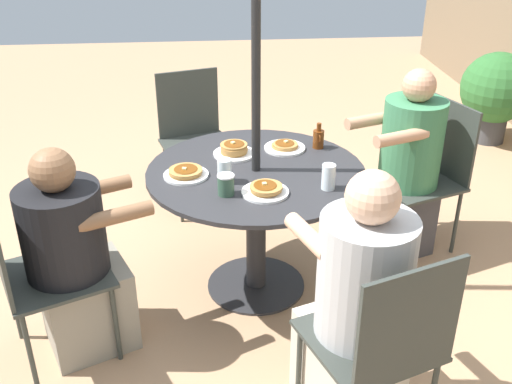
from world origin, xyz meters
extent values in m
plane|color=tan|center=(0.00, 0.00, 0.00)|extent=(12.00, 12.00, 0.00)
cylinder|color=#28282B|center=(0.00, 0.00, 0.01)|extent=(0.55, 0.55, 0.01)
cylinder|color=#28282B|center=(0.00, 0.00, 0.36)|extent=(0.11, 0.11, 0.71)
cylinder|color=#28282B|center=(0.00, 0.00, 0.73)|extent=(1.14, 1.14, 0.02)
cylinder|color=black|center=(0.00, 0.00, 1.21)|extent=(0.05, 0.05, 2.43)
cylinder|color=#333833|center=(-0.89, -0.06, 0.22)|extent=(0.02, 0.02, 0.43)
cylinder|color=#333833|center=(-0.77, -0.44, 0.22)|extent=(0.02, 0.02, 0.43)
cylinder|color=#333833|center=(-1.26, -0.17, 0.22)|extent=(0.02, 0.02, 0.43)
cylinder|color=#333833|center=(-1.15, -0.55, 0.22)|extent=(0.02, 0.02, 0.43)
cube|color=#333833|center=(-1.02, -0.31, 0.44)|extent=(0.58, 0.58, 0.02)
cube|color=#333833|center=(-1.23, -0.37, 0.69)|extent=(0.14, 0.43, 0.47)
cylinder|color=#333833|center=(0.18, -0.87, 0.22)|extent=(0.02, 0.02, 0.43)
cylinder|color=#333833|center=(0.53, -0.71, 0.22)|extent=(0.02, 0.02, 0.43)
cylinder|color=#333833|center=(0.34, -1.23, 0.22)|extent=(0.02, 0.02, 0.43)
cylinder|color=#333833|center=(0.69, -1.07, 0.22)|extent=(0.02, 0.02, 0.43)
cube|color=#333833|center=(0.43, -0.97, 0.44)|extent=(0.61, 0.61, 0.02)
cube|color=gray|center=(0.39, -0.86, 0.22)|extent=(0.49, 0.51, 0.43)
cylinder|color=black|center=(0.41, -0.92, 0.66)|extent=(0.38, 0.38, 0.44)
sphere|color=brown|center=(0.41, -0.92, 0.97)|extent=(0.20, 0.20, 0.20)
cylinder|color=brown|center=(0.19, -0.79, 0.76)|extent=(0.20, 0.34, 0.07)
cylinder|color=brown|center=(0.47, -0.66, 0.76)|extent=(0.20, 0.34, 0.07)
cylinder|color=#333833|center=(0.88, 0.11, 0.22)|extent=(0.02, 0.02, 0.43)
cylinder|color=#333833|center=(0.75, 0.48, 0.22)|extent=(0.02, 0.02, 0.43)
cube|color=#333833|center=(1.00, 0.36, 0.44)|extent=(0.59, 0.59, 0.02)
cube|color=#333833|center=(1.21, 0.43, 0.69)|extent=(0.16, 0.42, 0.47)
cube|color=beige|center=(0.89, 0.32, 0.22)|extent=(0.49, 0.47, 0.43)
cylinder|color=#B2B2B2|center=(0.95, 0.34, 0.70)|extent=(0.37, 0.37, 0.53)
sphere|color=#DBA884|center=(0.95, 0.34, 1.06)|extent=(0.21, 0.21, 0.21)
cylinder|color=#DBA884|center=(0.83, 0.14, 0.83)|extent=(0.29, 0.16, 0.07)
cylinder|color=#DBA884|center=(0.72, 0.42, 0.83)|extent=(0.29, 0.16, 0.07)
cylinder|color=#333833|center=(-0.11, 0.88, 0.22)|extent=(0.02, 0.02, 0.43)
cylinder|color=#333833|center=(-0.48, 0.75, 0.22)|extent=(0.02, 0.02, 0.43)
cylinder|color=#333833|center=(-0.24, 1.25, 0.22)|extent=(0.02, 0.02, 0.43)
cylinder|color=#333833|center=(-0.61, 1.12, 0.22)|extent=(0.02, 0.02, 0.43)
cube|color=#333833|center=(-0.36, 1.00, 0.44)|extent=(0.59, 0.59, 0.02)
cube|color=#333833|center=(-0.43, 1.21, 0.69)|extent=(0.42, 0.17, 0.47)
cube|color=#3D3D42|center=(-0.32, 0.89, 0.22)|extent=(0.45, 0.47, 0.43)
cylinder|color=#38754C|center=(-0.34, 0.94, 0.70)|extent=(0.36, 0.36, 0.54)
sphere|color=tan|center=(-0.34, 0.94, 1.06)|extent=(0.19, 0.19, 0.19)
cylinder|color=tan|center=(-0.14, 0.81, 0.83)|extent=(0.18, 0.33, 0.07)
cylinder|color=tan|center=(-0.41, 0.71, 0.83)|extent=(0.18, 0.33, 0.07)
cylinder|color=white|center=(0.27, 0.02, 0.74)|extent=(0.23, 0.23, 0.01)
cylinder|color=#AD7A3D|center=(0.26, 0.02, 0.75)|extent=(0.14, 0.14, 0.01)
cylinder|color=#AD7A3D|center=(0.27, 0.03, 0.76)|extent=(0.15, 0.15, 0.01)
cylinder|color=#AD7A3D|center=(0.27, 0.02, 0.78)|extent=(0.16, 0.16, 0.01)
ellipsoid|color=brown|center=(0.27, 0.02, 0.78)|extent=(0.12, 0.11, 0.00)
cube|color=#F4E084|center=(0.26, 0.02, 0.79)|extent=(0.02, 0.02, 0.01)
cylinder|color=white|center=(-0.26, 0.18, 0.74)|extent=(0.23, 0.23, 0.01)
cylinder|color=#AD7A3D|center=(-0.26, 0.18, 0.76)|extent=(0.15, 0.15, 0.01)
cylinder|color=#AD7A3D|center=(-0.25, 0.19, 0.77)|extent=(0.14, 0.14, 0.01)
ellipsoid|color=brown|center=(-0.26, 0.18, 0.77)|extent=(0.12, 0.11, 0.00)
cube|color=#F4E084|center=(-0.26, 0.19, 0.78)|extent=(0.03, 0.03, 0.01)
cylinder|color=white|center=(0.04, -0.36, 0.74)|extent=(0.23, 0.23, 0.01)
cylinder|color=#AD7A3D|center=(0.04, -0.36, 0.76)|extent=(0.17, 0.17, 0.01)
cylinder|color=#AD7A3D|center=(0.05, -0.36, 0.77)|extent=(0.17, 0.17, 0.01)
ellipsoid|color=brown|center=(0.04, -0.36, 0.78)|extent=(0.13, 0.12, 0.00)
cube|color=#F4E084|center=(0.05, -0.37, 0.78)|extent=(0.02, 0.02, 0.01)
cylinder|color=white|center=(-0.20, -0.10, 0.74)|extent=(0.23, 0.23, 0.01)
cylinder|color=#AD7A3D|center=(-0.20, -0.10, 0.76)|extent=(0.14, 0.14, 0.01)
cylinder|color=#AD7A3D|center=(-0.20, -0.10, 0.77)|extent=(0.15, 0.15, 0.01)
cylinder|color=#AD7A3D|center=(-0.20, -0.10, 0.78)|extent=(0.15, 0.15, 0.01)
cylinder|color=#AD7A3D|center=(-0.20, -0.10, 0.79)|extent=(0.15, 0.15, 0.01)
ellipsoid|color=brown|center=(-0.20, -0.10, 0.80)|extent=(0.12, 0.11, 0.00)
cube|color=#F4E084|center=(-0.21, -0.11, 0.81)|extent=(0.03, 0.03, 0.01)
cylinder|color=#602D0F|center=(-0.26, 0.37, 0.79)|extent=(0.06, 0.06, 0.10)
cylinder|color=#602D0F|center=(-0.26, 0.37, 0.86)|extent=(0.03, 0.03, 0.04)
torus|color=#602D0F|center=(-0.23, 0.37, 0.80)|extent=(0.05, 0.01, 0.05)
cylinder|color=#33513D|center=(0.26, -0.17, 0.78)|extent=(0.08, 0.08, 0.10)
cylinder|color=white|center=(0.26, -0.17, 0.84)|extent=(0.08, 0.08, 0.01)
cylinder|color=silver|center=(0.12, -0.17, 0.80)|extent=(0.07, 0.07, 0.12)
cylinder|color=silver|center=(0.24, 0.33, 0.80)|extent=(0.07, 0.07, 0.13)
cylinder|color=#3D3D3F|center=(-1.98, 2.26, 0.11)|extent=(0.28, 0.28, 0.23)
sphere|color=#2D662D|center=(-1.98, 2.26, 0.49)|extent=(0.61, 0.61, 0.61)
camera|label=1|loc=(2.80, -0.25, 2.07)|focal=42.00mm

